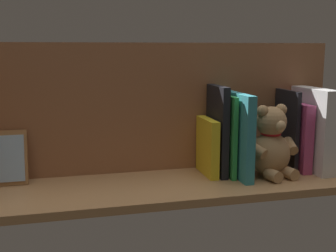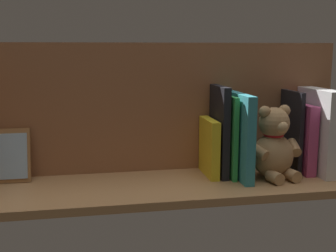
# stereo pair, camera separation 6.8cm
# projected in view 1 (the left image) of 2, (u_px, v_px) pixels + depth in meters

# --- Properties ---
(ground_plane) EXTENTS (1.11, 0.31, 0.02)m
(ground_plane) POSITION_uv_depth(u_px,v_px,m) (168.00, 186.00, 1.19)
(ground_plane) COLOR #A87A4C
(shelf_back_panel) EXTENTS (1.11, 0.02, 0.39)m
(shelf_back_panel) POSITION_uv_depth(u_px,v_px,m) (158.00, 108.00, 1.28)
(shelf_back_panel) COLOR #9A623F
(shelf_back_panel) RESTS_ON ground_plane
(dictionary_thick_white) EXTENTS (0.05, 0.19, 0.25)m
(dictionary_thick_white) POSITION_uv_depth(u_px,v_px,m) (313.00, 129.00, 1.30)
(dictionary_thick_white) COLOR silver
(dictionary_thick_white) RESTS_ON ground_plane
(book_0) EXTENTS (0.03, 0.15, 0.21)m
(book_0) POSITION_uv_depth(u_px,v_px,m) (296.00, 136.00, 1.31)
(book_0) COLOR #B23F72
(book_0) RESTS_ON ground_plane
(book_1) EXTENTS (0.01, 0.14, 0.24)m
(book_1) POSITION_uv_depth(u_px,v_px,m) (286.00, 130.00, 1.31)
(book_1) COLOR black
(book_1) RESTS_ON ground_plane
(teddy_bear) EXTENTS (0.17, 0.15, 0.21)m
(teddy_bear) POSITION_uv_depth(u_px,v_px,m) (271.00, 145.00, 1.24)
(teddy_bear) COLOR tan
(teddy_bear) RESTS_ON ground_plane
(book_2) EXTENTS (0.03, 0.20, 0.24)m
(book_2) POSITION_uv_depth(u_px,v_px,m) (237.00, 135.00, 1.24)
(book_2) COLOR teal
(book_2) RESTS_ON ground_plane
(book_3) EXTENTS (0.01, 0.16, 0.24)m
(book_3) POSITION_uv_depth(u_px,v_px,m) (225.00, 135.00, 1.25)
(book_3) COLOR green
(book_3) RESTS_ON ground_plane
(book_4) EXTENTS (0.02, 0.14, 0.26)m
(book_4) POSITION_uv_depth(u_px,v_px,m) (217.00, 130.00, 1.25)
(book_4) COLOR black
(book_4) RESTS_ON ground_plane
(book_5) EXTENTS (0.03, 0.14, 0.17)m
(book_5) POSITION_uv_depth(u_px,v_px,m) (207.00, 147.00, 1.25)
(book_5) COLOR yellow
(book_5) RESTS_ON ground_plane
(picture_frame_leaning) EXTENTS (0.10, 0.05, 0.15)m
(picture_frame_leaning) POSITION_uv_depth(u_px,v_px,m) (8.00, 158.00, 1.16)
(picture_frame_leaning) COLOR #9E6B3D
(picture_frame_leaning) RESTS_ON ground_plane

